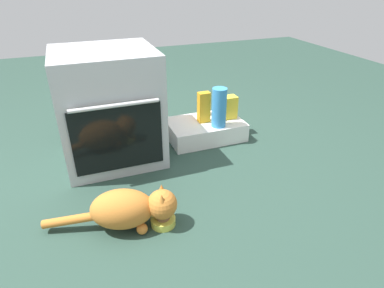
# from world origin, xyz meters

# --- Properties ---
(ground) EXTENTS (8.00, 8.00, 0.00)m
(ground) POSITION_xyz_m (0.00, 0.00, 0.00)
(ground) COLOR #284238
(oven) EXTENTS (0.65, 0.64, 0.76)m
(oven) POSITION_xyz_m (0.01, 0.49, 0.38)
(oven) COLOR #B7BABF
(oven) RESTS_ON ground
(pantry_cabinet) EXTENTS (0.59, 0.38, 0.14)m
(pantry_cabinet) POSITION_xyz_m (0.73, 0.54, 0.07)
(pantry_cabinet) COLOR white
(pantry_cabinet) RESTS_ON ground
(food_bowl) EXTENTS (0.13, 0.13, 0.07)m
(food_bowl) POSITION_xyz_m (0.14, -0.32, 0.03)
(food_bowl) COLOR #D1D14C
(food_bowl) RESTS_ON ground
(cat) EXTENTS (0.68, 0.29, 0.23)m
(cat) POSITION_xyz_m (-0.02, -0.27, 0.12)
(cat) COLOR #C6752D
(cat) RESTS_ON ground
(juice_carton) EXTENTS (0.09, 0.06, 0.24)m
(juice_carton) POSITION_xyz_m (0.72, 0.54, 0.26)
(juice_carton) COLOR orange
(juice_carton) RESTS_ON pantry_cabinet
(snack_bag) EXTENTS (0.12, 0.09, 0.18)m
(snack_bag) POSITION_xyz_m (0.94, 0.54, 0.23)
(snack_bag) COLOR yellow
(snack_bag) RESTS_ON pantry_cabinet
(sauce_jar) EXTENTS (0.08, 0.08, 0.14)m
(sauce_jar) POSITION_xyz_m (0.76, 0.67, 0.21)
(sauce_jar) COLOR #D16023
(sauce_jar) RESTS_ON pantry_cabinet
(water_bottle) EXTENTS (0.11, 0.11, 0.30)m
(water_bottle) POSITION_xyz_m (0.80, 0.43, 0.29)
(water_bottle) COLOR #388CD1
(water_bottle) RESTS_ON pantry_cabinet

